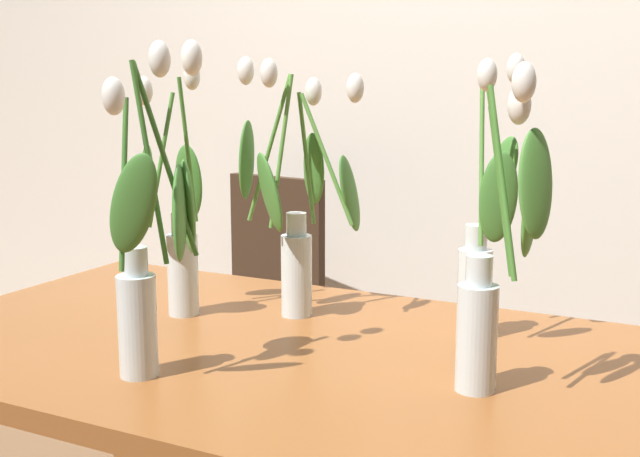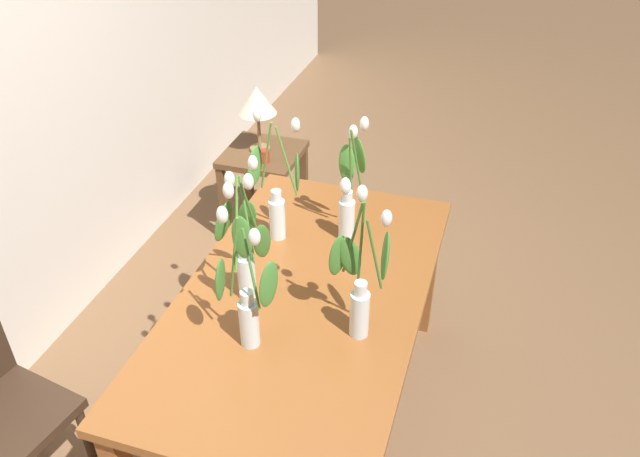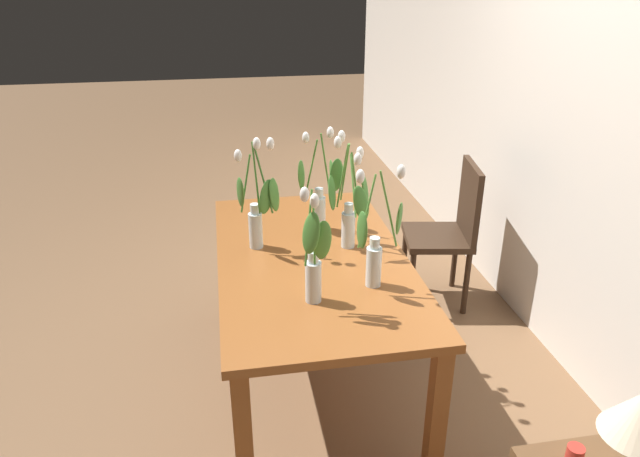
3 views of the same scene
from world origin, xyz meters
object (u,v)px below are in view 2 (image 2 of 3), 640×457
(tulip_vase_1, at_px, (349,198))
(tulip_vase_3, at_px, (245,248))
(dining_table, at_px, (304,310))
(table_lamp, at_px, (257,102))
(tulip_vase_0, at_px, (247,306))
(tulip_vase_2, at_px, (277,199))
(pillar_candle, at_px, (265,156))
(tulip_vase_4, at_px, (359,284))
(side_table, at_px, (264,169))

(tulip_vase_1, height_order, tulip_vase_3, tulip_vase_3)
(dining_table, height_order, tulip_vase_3, tulip_vase_3)
(dining_table, xyz_separation_m, table_lamp, (1.35, 0.73, 0.21))
(dining_table, distance_m, tulip_vase_0, 0.42)
(dining_table, distance_m, tulip_vase_2, 0.48)
(dining_table, relative_size, pillar_candle, 21.33)
(tulip_vase_0, height_order, tulip_vase_4, tulip_vase_4)
(tulip_vase_3, bearing_deg, tulip_vase_2, 4.41)
(side_table, bearing_deg, tulip_vase_4, -146.90)
(dining_table, distance_m, pillar_candle, 1.39)
(pillar_candle, bearing_deg, side_table, 27.85)
(side_table, bearing_deg, dining_table, -152.01)
(tulip_vase_1, bearing_deg, table_lamp, 40.35)
(tulip_vase_1, xyz_separation_m, side_table, (0.92, 0.77, -0.49))
(side_table, distance_m, pillar_candle, 0.20)
(tulip_vase_2, height_order, side_table, tulip_vase_2)
(table_lamp, bearing_deg, tulip_vase_4, -146.57)
(tulip_vase_1, bearing_deg, tulip_vase_3, 153.14)
(table_lamp, height_order, pillar_candle, table_lamp)
(tulip_vase_4, bearing_deg, dining_table, 62.36)
(tulip_vase_0, bearing_deg, tulip_vase_4, -60.72)
(tulip_vase_4, xyz_separation_m, side_table, (1.47, 0.96, -0.51))
(dining_table, xyz_separation_m, tulip_vase_4, (-0.13, -0.25, 0.30))
(tulip_vase_4, bearing_deg, table_lamp, 33.43)
(tulip_vase_2, distance_m, tulip_vase_3, 0.41)
(tulip_vase_2, relative_size, tulip_vase_4, 0.98)
(tulip_vase_0, height_order, pillar_candle, tulip_vase_0)
(tulip_vase_1, distance_m, pillar_candle, 1.13)
(tulip_vase_0, bearing_deg, tulip_vase_3, 23.93)
(side_table, xyz_separation_m, table_lamp, (0.01, 0.02, 0.42))
(tulip_vase_0, xyz_separation_m, tulip_vase_4, (0.19, -0.33, 0.03))
(tulip_vase_1, xyz_separation_m, pillar_candle, (0.81, 0.71, -0.34))
(side_table, bearing_deg, tulip_vase_3, -159.86)
(dining_table, bearing_deg, tulip_vase_3, 112.23)
(tulip_vase_0, relative_size, tulip_vase_3, 0.98)
(tulip_vase_3, height_order, tulip_vase_4, tulip_vase_4)
(tulip_vase_2, relative_size, side_table, 1.03)
(dining_table, bearing_deg, tulip_vase_4, -117.64)
(tulip_vase_0, bearing_deg, dining_table, -15.45)
(dining_table, bearing_deg, tulip_vase_0, 164.55)
(tulip_vase_4, xyz_separation_m, pillar_candle, (1.36, 0.90, -0.36))
(tulip_vase_3, bearing_deg, tulip_vase_1, -26.86)
(table_lamp, bearing_deg, pillar_candle, -147.45)
(side_table, xyz_separation_m, pillar_candle, (-0.11, -0.06, 0.16))
(tulip_vase_0, bearing_deg, tulip_vase_2, 12.00)
(tulip_vase_0, relative_size, pillar_candle, 7.35)
(pillar_candle, bearing_deg, tulip_vase_0, -159.86)
(tulip_vase_0, bearing_deg, pillar_candle, 20.14)
(tulip_vase_1, bearing_deg, dining_table, 171.83)
(tulip_vase_4, relative_size, table_lamp, 1.45)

